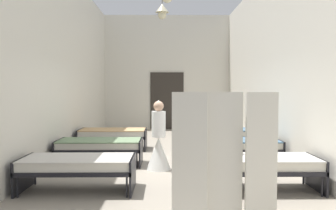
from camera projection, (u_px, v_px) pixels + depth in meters
ground_plane at (169, 167)px, 7.55m from camera, size 5.83×13.64×0.10m
room_shell at (168, 63)px, 8.62m from camera, size 5.63×13.24×4.79m
bed_left_row_0 at (78, 165)px, 5.61m from camera, size 1.90×0.84×0.57m
bed_right_row_0 at (262, 165)px, 5.64m from camera, size 1.90×0.84×0.57m
bed_left_row_1 at (100, 146)px, 7.51m from camera, size 1.90×0.84×0.57m
bed_right_row_1 at (237, 145)px, 7.54m from camera, size 1.90×0.84×0.57m
bed_left_row_2 at (113, 134)px, 9.40m from camera, size 1.90×0.84×0.57m
bed_right_row_2 at (223, 134)px, 9.43m from camera, size 1.90×0.84×0.57m
nurse_near_aisle at (159, 145)px, 7.08m from camera, size 0.52×0.52×1.49m
privacy_screen at (225, 165)px, 3.87m from camera, size 1.25×0.15×1.70m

